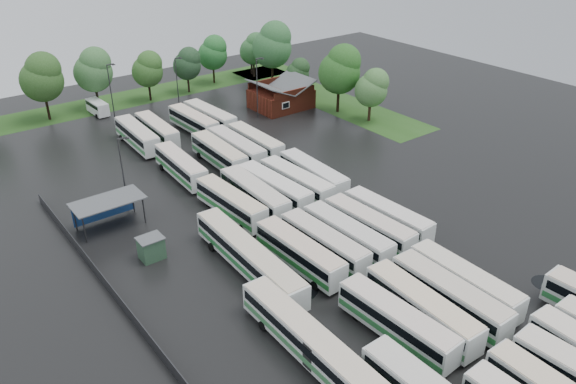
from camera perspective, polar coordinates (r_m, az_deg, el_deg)
ground at (r=61.85m, az=5.34°, el=-6.76°), size 160.00×160.00×0.00m
brick_building at (r=104.50m, az=-0.70°, el=9.53°), size 10.07×8.60×5.39m
wash_shed at (r=69.30m, az=-17.93°, el=-1.10°), size 8.20×4.20×3.58m
utility_hut at (r=62.73m, az=-13.72°, el=-5.53°), size 2.70×2.20×2.62m
grass_strip_north at (r=113.61m, az=-16.63°, el=8.91°), size 80.00×10.00×0.01m
grass_strip_east at (r=111.08m, az=3.48°, el=9.62°), size 10.00×50.00×0.01m
west_fence at (r=57.97m, az=-17.09°, el=-10.07°), size 0.10×50.00×1.20m
bus_r1c0 at (r=51.68m, az=10.97°, el=-12.80°), size 3.04×12.12×3.35m
bus_r1c1 at (r=53.50m, az=13.42°, el=-11.40°), size 3.19×12.45×3.44m
bus_r1c2 at (r=55.54m, az=16.06°, el=-10.09°), size 2.88×12.49×3.46m
bus_r1c3 at (r=57.80m, az=17.47°, el=-8.71°), size 2.82×12.13×3.36m
bus_r2c0 at (r=59.27m, az=1.20°, el=-6.19°), size 2.85×12.09×3.35m
bus_r2c1 at (r=60.93m, az=3.68°, el=-5.21°), size 2.88×11.96×3.31m
bus_r2c2 at (r=62.47m, az=6.04°, el=-4.37°), size 2.89×12.14×3.36m
bus_r2c3 at (r=64.44m, az=8.21°, el=-3.42°), size 3.09×12.12×3.34m
bus_r2c4 at (r=66.59m, az=10.06°, el=-2.49°), size 3.03×11.92×3.29m
bus_r3c0 at (r=68.79m, az=-5.81°, el=-1.10°), size 3.04×12.00×3.31m
bus_r3c1 at (r=70.18m, az=-3.42°, el=-0.28°), size 3.08×12.57×3.47m
bus_r3c2 at (r=71.62m, az=-1.44°, el=0.38°), size 3.24×12.53×3.46m
bus_r3c3 at (r=73.23m, az=0.83°, el=1.02°), size 3.11×12.29×3.39m
bus_r3c4 at (r=75.27m, az=2.57°, el=1.79°), size 3.08×12.32×3.40m
bus_r4c0 at (r=79.06m, az=-10.85°, el=2.62°), size 3.16×12.15×3.35m
bus_r4c2 at (r=81.94m, az=-7.02°, el=3.90°), size 3.03×12.35×3.41m
bus_r4c3 at (r=83.49m, az=-5.27°, el=4.49°), size 2.81×12.48×3.46m
bus_r4c4 at (r=85.37m, az=-3.34°, el=5.05°), size 2.67×11.95×3.32m
bus_r5c0 at (r=90.68m, az=-15.07°, el=5.56°), size 3.11×12.36×3.41m
bus_r5c1 at (r=92.20m, az=-13.16°, el=6.14°), size 2.98×11.96×3.30m
bus_r5c3 at (r=94.53m, az=-9.58°, el=7.06°), size 2.94×12.07×3.34m
bus_r5c4 at (r=95.98m, az=-7.93°, el=7.55°), size 3.23×12.46×3.44m
artic_bus_west_b at (r=58.71m, az=-4.00°, el=-6.62°), size 3.21×18.15×3.35m
artic_bus_west_c at (r=48.73m, az=2.48°, el=-15.25°), size 2.82×17.74×3.28m
minibus at (r=106.99m, az=-18.78°, el=8.18°), size 2.34×5.67×2.44m
tree_north_1 at (r=105.51m, az=-23.69°, el=10.68°), size 7.21×7.21×11.94m
tree_north_2 at (r=108.36m, az=-19.12°, el=11.69°), size 6.84×6.84×11.33m
tree_north_3 at (r=110.35m, az=-14.02°, el=12.06°), size 5.77×5.77×9.56m
tree_north_4 at (r=113.85m, az=-10.16°, el=12.74°), size 5.43×5.43×9.00m
tree_north_5 at (r=118.98m, az=-7.60°, el=13.90°), size 6.00×6.00×9.94m
tree_north_6 at (r=124.66m, az=-3.69°, el=14.22°), size 4.99×4.99×8.26m
tree_east_0 at (r=97.99m, az=8.59°, el=10.46°), size 5.64×5.61×9.29m
tree_east_1 at (r=101.09m, az=5.39°, el=12.35°), size 7.42×7.42×12.30m
tree_east_2 at (r=110.13m, az=1.06°, el=12.12°), size 4.54×4.53×7.51m
tree_east_3 at (r=115.79m, az=-1.53°, el=14.77°), size 7.91×7.91×13.10m
tree_east_4 at (r=122.49m, az=-3.44°, el=14.35°), size 5.73×5.72×9.48m
lamp_post_ne at (r=98.44m, az=-3.10°, el=10.91°), size 1.63×0.32×10.55m
lamp_post_nw at (r=71.21m, az=-16.40°, el=2.26°), size 1.47×0.29×9.54m
lamp_post_back_w at (r=102.18m, az=-17.53°, el=10.04°), size 1.51×0.29×9.78m
lamp_post_back_e at (r=105.68m, az=-11.18°, el=11.19°), size 1.41×0.28×9.18m
puddle_1 at (r=57.00m, az=26.77°, el=-13.77°), size 2.56×2.56×0.01m
puddle_2 at (r=57.60m, az=0.31°, el=-9.61°), size 5.72×5.72×0.01m
puddle_3 at (r=62.98m, az=12.63°, el=-6.69°), size 4.27×4.27×0.01m
puddle_4 at (r=63.77m, az=24.74°, el=-8.43°), size 2.87×2.87×0.01m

